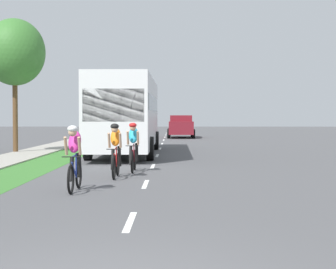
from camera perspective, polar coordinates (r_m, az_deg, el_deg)
name	(u,v)px	position (r m, az deg, el deg)	size (l,w,h in m)	color
ground_plane	(158,154)	(25.77, -1.05, -2.02)	(120.00, 120.00, 0.00)	#4C4C4F
grass_verge	(70,154)	(26.22, -10.11, -1.97)	(1.81, 70.00, 0.01)	#38722D
sidewalk_concrete	(30,154)	(26.64, -14.11, -1.94)	(1.97, 70.00, 0.10)	#9E998E
lane_markings_center	(160,149)	(29.76, -0.82, -1.47)	(0.12, 52.71, 0.01)	white
cyclist_lead	(74,157)	(13.32, -9.65, -2.35)	(0.42, 1.72, 1.58)	black
cyclist_trailing	(116,150)	(16.02, -5.44, -1.59)	(0.42, 1.72, 1.58)	black
cyclist_distant	(133,147)	(17.67, -3.60, -1.25)	(0.42, 1.72, 1.58)	black
bus_white	(127,112)	(25.82, -4.27, 2.38)	(2.78, 11.60, 3.48)	silver
suv_maroon	(181,126)	(44.00, 1.34, 0.90)	(2.15, 4.70, 1.79)	maroon
street_tree_near	(15,53)	(27.70, -15.59, 8.17)	(2.92, 2.92, 6.45)	brown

